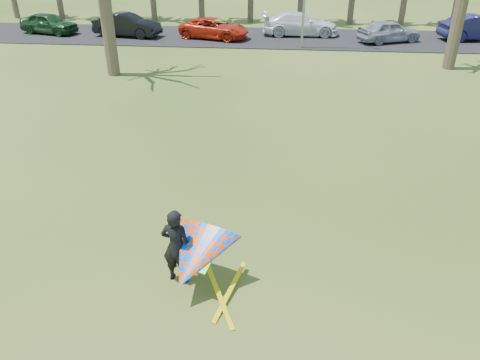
# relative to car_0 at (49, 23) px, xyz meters

# --- Properties ---
(ground) EXTENTS (100.00, 100.00, 0.00)m
(ground) POSITION_rel_car_0_xyz_m (16.08, -24.72, -0.78)
(ground) COLOR #1B4D10
(ground) RESTS_ON ground
(parking_strip) EXTENTS (46.00, 7.00, 0.06)m
(parking_strip) POSITION_rel_car_0_xyz_m (16.08, 0.28, -0.75)
(parking_strip) COLOR black
(parking_strip) RESTS_ON ground
(car_0) EXTENTS (4.55, 2.75, 1.45)m
(car_0) POSITION_rel_car_0_xyz_m (0.00, 0.00, 0.00)
(car_0) COLOR #1A411F
(car_0) RESTS_ON parking_strip
(car_1) EXTENTS (4.91, 2.41, 1.55)m
(car_1) POSITION_rel_car_0_xyz_m (5.93, -0.42, 0.05)
(car_1) COLOR black
(car_1) RESTS_ON parking_strip
(car_2) EXTENTS (5.24, 3.44, 1.34)m
(car_2) POSITION_rel_car_0_xyz_m (12.11, -0.44, -0.06)
(car_2) COLOR red
(car_2) RESTS_ON parking_strip
(car_3) EXTENTS (5.43, 2.41, 1.55)m
(car_3) POSITION_rel_car_0_xyz_m (18.02, 1.17, 0.05)
(car_3) COLOR white
(car_3) RESTS_ON parking_strip
(car_4) EXTENTS (4.54, 3.23, 1.44)m
(car_4) POSITION_rel_car_0_xyz_m (23.88, -0.49, -0.01)
(car_4) COLOR #979BA4
(car_4) RESTS_ON parking_strip
(car_5) EXTENTS (5.20, 2.51, 1.64)m
(car_5) POSITION_rel_car_0_xyz_m (29.97, 0.70, 0.10)
(car_5) COLOR #161743
(car_5) RESTS_ON parking_strip
(kite_flyer) EXTENTS (2.13, 2.39, 2.02)m
(kite_flyer) POSITION_rel_car_0_xyz_m (15.37, -25.67, 0.07)
(kite_flyer) COLOR black
(kite_flyer) RESTS_ON ground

